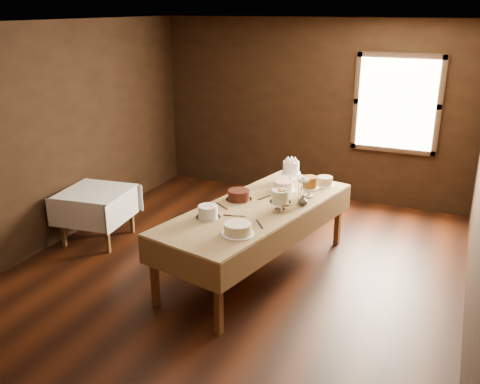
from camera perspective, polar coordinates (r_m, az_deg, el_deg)
name	(u,v)px	position (r m, az deg, el deg)	size (l,w,h in m)	color
floor	(233,274)	(6.18, -0.75, -8.91)	(5.00, 6.00, 0.01)	black
ceiling	(232,22)	(5.42, -0.89, 18.04)	(5.00, 6.00, 0.01)	beige
wall_back	(311,110)	(8.39, 7.76, 8.84)	(5.00, 0.02, 2.80)	black
wall_front	(21,289)	(3.35, -22.82, -9.74)	(5.00, 0.02, 2.80)	black
wall_left	(52,137)	(7.02, -19.85, 5.72)	(0.02, 6.00, 2.80)	black
window	(396,104)	(8.05, 16.73, 9.18)	(1.10, 0.05, 1.30)	#FFEABF
display_table	(257,211)	(5.91, 1.89, -2.14)	(1.60, 2.81, 0.82)	#52351B
side_table	(96,196)	(7.05, -15.49, -0.47)	(0.92, 0.92, 0.69)	#52351B
cake_meringue	(291,172)	(6.75, 5.58, 2.23)	(0.28, 0.28, 0.27)	white
cake_speckled	(325,182)	(6.62, 9.24, 1.13)	(0.25, 0.25, 0.12)	white
cake_lattice	(283,187)	(6.39, 4.77, 0.59)	(0.33, 0.33, 0.11)	white
cake_caramel	(310,188)	(6.20, 7.61, 0.47)	(0.23, 0.23, 0.26)	white
cake_chocolate	(239,195)	(6.05, -0.14, -0.37)	(0.31, 0.31, 0.12)	silver
cake_flowers	(280,201)	(5.75, 4.41, -1.03)	(0.24, 0.24, 0.25)	silver
cake_swirl	(208,212)	(5.56, -3.51, -2.21)	(0.29, 0.29, 0.14)	silver
cake_cream	(238,229)	(5.16, -0.25, -4.10)	(0.38, 0.38, 0.12)	white
cake_server_a	(238,216)	(5.61, -0.17, -2.65)	(0.24, 0.03, 0.01)	silver
cake_server_b	(261,226)	(5.36, 2.29, -3.75)	(0.24, 0.03, 0.01)	silver
cake_server_c	(267,197)	(6.18, 3.00, -0.50)	(0.24, 0.03, 0.01)	silver
cake_server_d	(296,204)	(5.98, 6.12, -1.31)	(0.24, 0.03, 0.01)	silver
cake_server_e	(224,208)	(5.84, -1.76, -1.71)	(0.24, 0.03, 0.01)	silver
flower_vase	(303,201)	(5.93, 6.86, -0.93)	(0.12, 0.12, 0.12)	#2D2823
flower_bouquet	(303,185)	(5.87, 6.93, 0.72)	(0.14, 0.14, 0.20)	white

